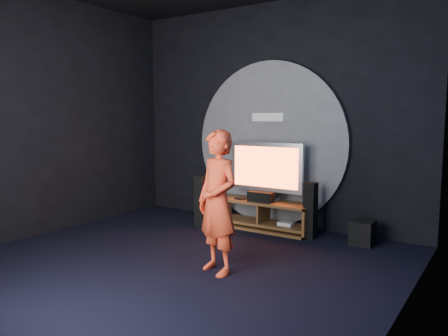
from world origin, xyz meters
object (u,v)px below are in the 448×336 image
Objects in this scene: tower_speaker_left at (201,201)px; subwoofer at (362,233)px; media_console at (264,217)px; tv at (266,169)px; tower_speaker_right at (310,211)px; player at (218,202)px.

subwoofer is at bearing 8.79° from tower_speaker_left.
tv is (-0.01, 0.07, 0.74)m from media_console.
player reaches higher than tower_speaker_right.
tv is 1.15m from tower_speaker_left.
tower_speaker_left is 2.44× the size of subwoofer.
tower_speaker_left is 1.00× the size of tower_speaker_right.
media_console is 2.06m from player.
tower_speaker_left reaches higher than subwoofer.
subwoofer is (0.72, 0.09, -0.24)m from tower_speaker_right.
tower_speaker_right is 0.76m from subwoofer.
tv reaches higher than media_console.
media_console is 1.91× the size of tower_speaker_right.
subwoofer is (1.49, 0.03, -0.03)m from media_console.
media_console is 0.96× the size of player.
media_console is at bearing -84.39° from tv.
media_console is at bearing 20.00° from tower_speaker_left.
player is at bearing -48.68° from tower_speaker_left.
player is at bearing -118.20° from subwoofer.
tower_speaker_right is (0.77, -0.06, 0.21)m from media_console.
tower_speaker_left is 2.13m from player.
tower_speaker_right is at bearing 99.53° from player.
media_console is 4.67× the size of subwoofer.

